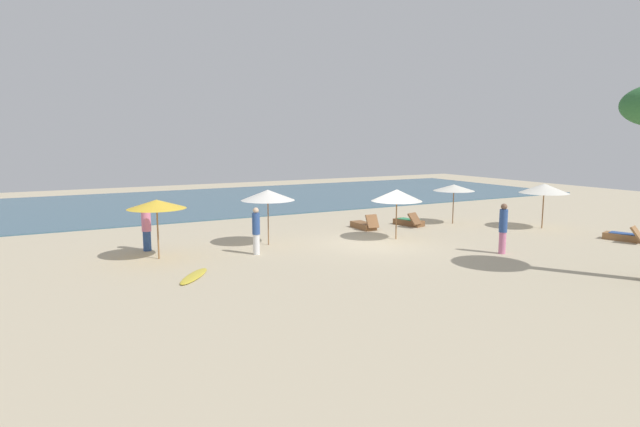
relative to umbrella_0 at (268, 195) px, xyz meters
name	(u,v)px	position (x,y,z in m)	size (l,w,h in m)	color
ground_plane	(377,244)	(3.92, -1.93, -2.01)	(60.00, 60.00, 0.00)	#BCAD8E
ocean_water	(235,200)	(3.92, 15.07, -1.98)	(48.00, 16.00, 0.06)	#3D6075
umbrella_0	(268,195)	(0.00, 0.00, 0.00)	(2.14, 2.14, 2.22)	brown
umbrella_1	(157,204)	(-4.39, -0.41, -0.05)	(2.04, 2.04, 2.12)	olive
umbrella_2	(454,188)	(10.14, 0.48, -0.22)	(2.02, 2.02, 1.95)	brown
umbrella_3	(544,188)	(12.91, -2.57, -0.12)	(2.25, 2.25, 2.12)	brown
umbrella_4	(397,195)	(5.21, -1.47, -0.14)	(2.14, 2.14, 2.12)	olive
lounger_0	(364,225)	(5.42, 1.30, -1.84)	(0.67, 1.65, 0.75)	brown
lounger_1	(625,237)	(13.40, -6.29, -1.83)	(1.07, 1.77, 0.71)	olive
lounger_2	(409,222)	(7.86, 1.03, -1.83)	(1.00, 1.77, 0.70)	brown
person_0	(146,228)	(-4.48, 1.17, -1.13)	(0.43, 0.43, 1.75)	#2D4C8C
person_1	(503,228)	(6.99, -5.61, -1.04)	(0.40, 0.40, 1.87)	#D17299
person_2	(256,230)	(-1.07, -1.40, -1.11)	(0.40, 0.40, 1.75)	white
surfboard	(194,276)	(-3.96, -3.46, -1.97)	(1.53, 1.90, 0.07)	gold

